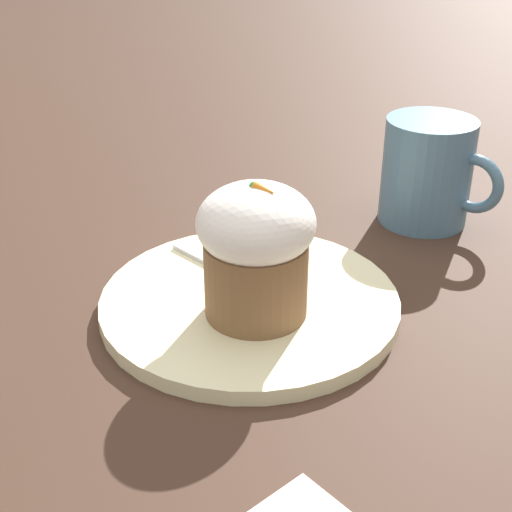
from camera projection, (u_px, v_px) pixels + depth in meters
name	position (u px, v px, depth m)	size (l,w,h in m)	color
ground_plane	(250.00, 309.00, 0.57)	(4.00, 4.00, 0.00)	#3D281E
dessert_plate	(250.00, 302.00, 0.56)	(0.24, 0.24, 0.01)	beige
carrot_cake	(256.00, 248.00, 0.51)	(0.09, 0.09, 0.11)	brown
spoon	(238.00, 275.00, 0.58)	(0.11, 0.04, 0.01)	silver
coffee_cup	(429.00, 172.00, 0.68)	(0.12, 0.09, 0.10)	teal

